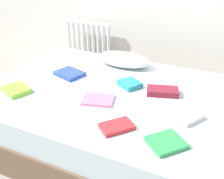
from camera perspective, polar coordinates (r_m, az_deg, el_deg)
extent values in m
plane|color=#9E998E|center=(2.47, -0.50, -10.39)|extent=(8.00, 8.00, 0.00)
cube|color=brown|center=(2.39, -0.52, -7.75)|extent=(2.00, 1.50, 0.28)
cube|color=silver|center=(2.25, -0.55, -2.57)|extent=(1.96, 1.46, 0.22)
cylinder|color=white|center=(3.75, -9.10, 10.23)|extent=(0.04, 0.04, 0.59)
cylinder|color=white|center=(3.71, -8.12, 10.11)|extent=(0.04, 0.04, 0.59)
cylinder|color=white|center=(3.67, -7.12, 9.98)|extent=(0.04, 0.04, 0.59)
cylinder|color=white|center=(3.63, -6.10, 9.84)|extent=(0.04, 0.04, 0.59)
cylinder|color=white|center=(3.60, -5.07, 9.70)|extent=(0.04, 0.04, 0.59)
cylinder|color=white|center=(3.56, -4.01, 9.56)|extent=(0.04, 0.04, 0.59)
cylinder|color=white|center=(3.53, -2.93, 9.40)|extent=(0.04, 0.04, 0.59)
cylinder|color=white|center=(3.49, -1.83, 9.25)|extent=(0.04, 0.04, 0.59)
cylinder|color=white|center=(3.46, -0.71, 9.08)|extent=(0.04, 0.04, 0.59)
cube|color=white|center=(3.52, -5.26, 13.97)|extent=(0.64, 0.04, 0.04)
cube|color=white|center=(3.69, -4.89, 5.63)|extent=(0.64, 0.04, 0.04)
ellipsoid|color=white|center=(2.64, 2.43, 6.45)|extent=(0.54, 0.28, 0.13)
cube|color=white|center=(1.92, 14.84, -4.99)|extent=(0.30, 0.28, 0.03)
cube|color=red|center=(1.74, 1.01, -7.90)|extent=(0.24, 0.25, 0.03)
cube|color=pink|center=(2.03, -2.89, -2.22)|extent=(0.27, 0.24, 0.02)
cube|color=teal|center=(2.25, 3.81, 1.19)|extent=(0.23, 0.22, 0.04)
cube|color=green|center=(1.64, 11.50, -11.03)|extent=(0.27, 0.28, 0.03)
cube|color=#2847B7|center=(2.48, -9.06, 3.38)|extent=(0.29, 0.25, 0.03)
cube|color=#8CC638|center=(2.29, -19.78, -0.05)|extent=(0.26, 0.24, 0.04)
cube|color=maroon|center=(2.16, 10.75, -0.38)|extent=(0.28, 0.20, 0.05)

